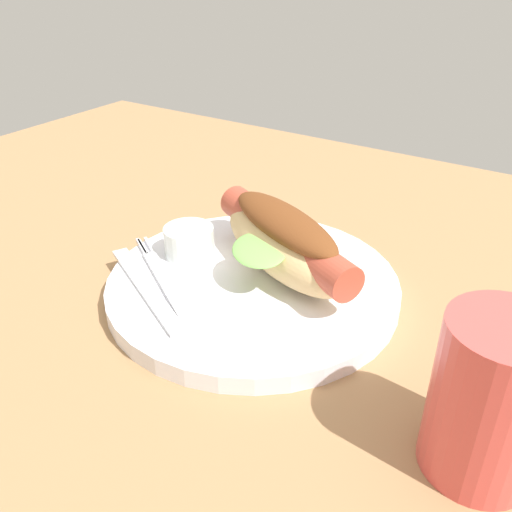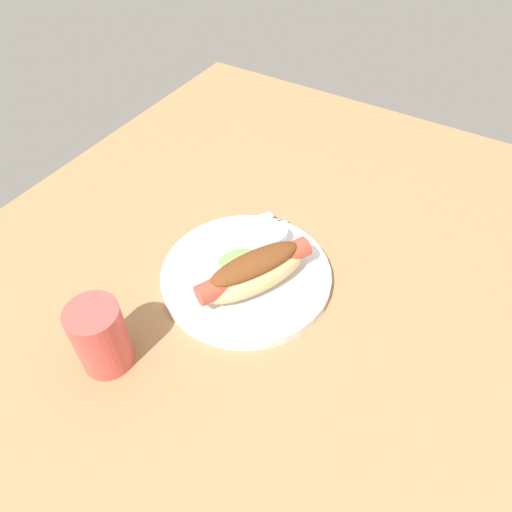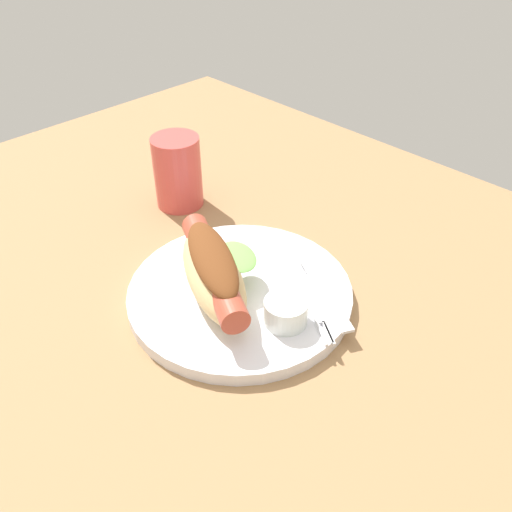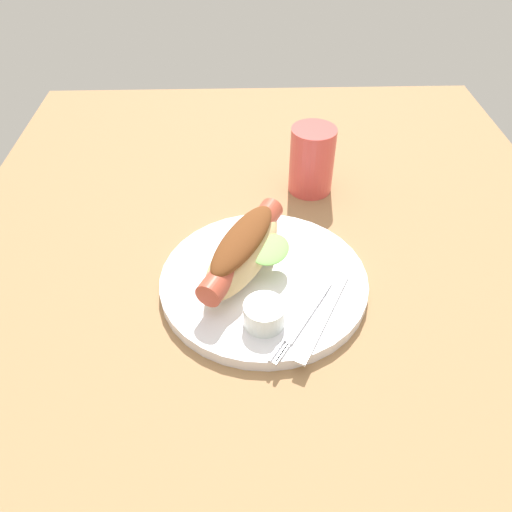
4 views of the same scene
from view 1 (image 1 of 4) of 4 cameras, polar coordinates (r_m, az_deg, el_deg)
name	(u,v)px [view 1 (image 1 of 4)]	position (r cm, az deg, el deg)	size (l,w,h in cm)	color
ground_plane	(244,309)	(49.38, -1.26, -5.53)	(120.00, 90.00, 1.80)	#9E754C
plate	(256,287)	(49.27, 0.02, -3.22)	(26.07, 26.07, 1.60)	white
hot_dog	(283,240)	(48.47, 2.86, 1.65)	(17.77, 13.20, 6.10)	#DBB77A
sauce_ramekin	(189,241)	(52.35, -6.99, 1.53)	(4.75, 4.75, 2.84)	white
fork	(162,276)	(49.66, -9.79, -2.04)	(12.80, 8.74, 0.40)	silver
knife	(146,288)	(48.30, -11.42, -3.26)	(14.84, 1.40, 0.36)	silver
drinking_cup	(491,400)	(34.72, 23.29, -13.60)	(6.82, 6.82, 10.46)	#D84C47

